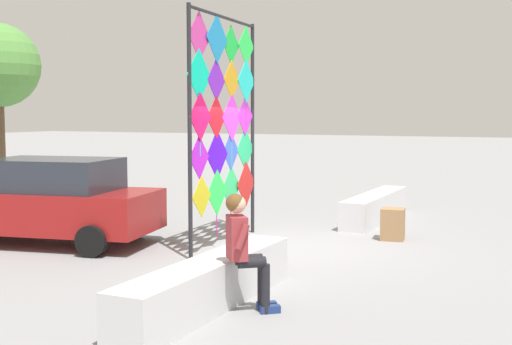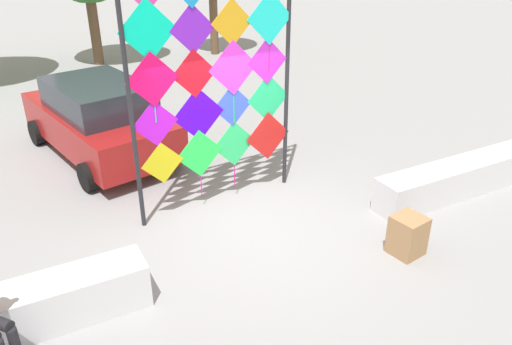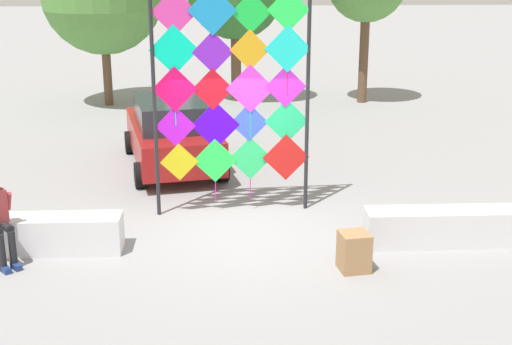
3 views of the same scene
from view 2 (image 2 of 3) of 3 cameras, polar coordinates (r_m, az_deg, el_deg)
name	(u,v)px [view 2 (image 2 of 3)]	position (r m, az deg, el deg)	size (l,w,h in m)	color
ground	(262,235)	(7.78, 0.72, -7.14)	(120.00, 120.00, 0.00)	gray
plaza_ledge_right	(462,177)	(9.53, 22.53, -0.51)	(3.59, 0.56, 0.60)	silver
kite_display_rack	(215,68)	(7.76, -4.76, 11.90)	(2.86, 0.27, 4.13)	#232328
parked_car	(99,118)	(10.62, -17.60, 5.96)	(2.56, 4.30, 1.57)	maroon
cardboard_box_large	(407,235)	(7.54, 16.99, -6.92)	(0.43, 0.43, 0.60)	#9E754C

